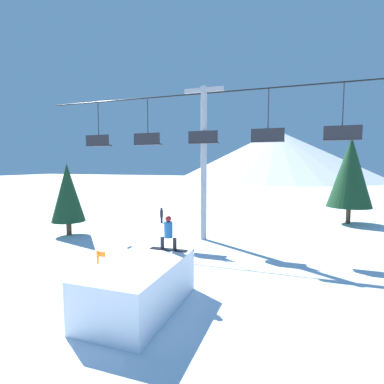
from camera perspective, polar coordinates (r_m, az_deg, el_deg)
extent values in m
plane|color=white|center=(10.80, -18.30, -20.14)|extent=(220.00, 220.00, 0.00)
cone|color=silver|center=(95.90, 15.75, 6.79)|extent=(61.36, 61.36, 15.03)
cube|color=white|center=(10.06, -9.98, -17.23)|extent=(2.26, 4.09, 1.51)
cube|color=silver|center=(11.50, -5.10, -10.44)|extent=(2.26, 0.10, 0.06)
cube|color=black|center=(11.05, -4.50, -10.86)|extent=(1.39, 0.26, 0.03)
cylinder|color=black|center=(11.08, -5.68, -9.59)|extent=(0.14, 0.14, 0.43)
cylinder|color=black|center=(10.89, -3.32, -9.84)|extent=(0.14, 0.14, 0.43)
cylinder|color=#1E5693|center=(10.87, -4.53, -7.17)|extent=(0.30, 0.30, 0.58)
sphere|color=maroon|center=(10.79, -4.54, -5.11)|extent=(0.22, 0.22, 0.22)
cylinder|color=#9E9EA3|center=(18.12, 2.24, 5.24)|extent=(0.37, 0.37, 9.17)
cube|color=#9E9EA3|center=(18.65, 2.29, 18.85)|extent=(2.40, 0.24, 0.24)
cylinder|color=black|center=(18.60, 2.28, 18.25)|extent=(21.95, 0.08, 0.08)
cylinder|color=#28282D|center=(21.70, -17.40, 12.26)|extent=(0.06, 0.06, 2.90)
cube|color=#232328|center=(21.56, -17.29, 8.44)|extent=(1.80, 0.44, 0.08)
cube|color=#232328|center=(21.44, -17.60, 9.39)|extent=(1.80, 0.08, 0.70)
cylinder|color=#28282D|center=(19.73, -8.43, 13.16)|extent=(0.06, 0.06, 2.90)
cube|color=#232328|center=(19.59, -8.37, 8.96)|extent=(1.80, 0.44, 0.08)
cube|color=#232328|center=(19.45, -8.64, 10.02)|extent=(1.80, 0.08, 0.70)
cylinder|color=#28282D|center=(18.33, 2.27, 13.83)|extent=(0.06, 0.06, 2.90)
cube|color=#232328|center=(18.17, 2.25, 9.31)|extent=(1.80, 0.44, 0.08)
cube|color=#232328|center=(18.02, 2.08, 10.46)|extent=(1.80, 0.08, 0.70)
cylinder|color=#28282D|center=(17.61, 14.32, 14.03)|extent=(0.06, 0.06, 2.90)
cube|color=#232328|center=(17.45, 14.21, 9.33)|extent=(1.80, 0.44, 0.08)
cube|color=#232328|center=(17.30, 14.18, 10.53)|extent=(1.80, 0.08, 0.70)
cylinder|color=#28282D|center=(17.67, 26.81, 13.61)|extent=(0.06, 0.06, 2.90)
cube|color=#232328|center=(17.51, 26.61, 8.92)|extent=(1.80, 0.44, 0.08)
cube|color=#232328|center=(17.36, 26.74, 10.11)|extent=(1.80, 0.08, 0.70)
cylinder|color=#4C3823|center=(21.25, -22.38, -6.38)|extent=(0.33, 0.33, 0.90)
cone|color=#14381E|center=(20.92, -22.60, -0.10)|extent=(2.11, 2.11, 3.77)
cylinder|color=#4C3823|center=(26.41, 27.61, -3.94)|extent=(0.34, 0.34, 1.30)
cone|color=#14381E|center=(26.12, 27.92, 3.39)|extent=(3.27, 3.27, 5.45)
cylinder|color=orange|center=(12.73, -17.47, -13.23)|extent=(0.10, 0.10, 1.21)
cube|color=orange|center=(12.49, -16.86, -11.27)|extent=(0.36, 0.02, 0.20)
cylinder|color=black|center=(23.79, -5.81, -5.35)|extent=(0.17, 0.17, 0.45)
cylinder|color=black|center=(23.70, -5.83, -4.10)|extent=(0.24, 0.24, 0.60)
sphere|color=#232328|center=(23.64, -5.83, -3.17)|extent=(0.18, 0.18, 0.18)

